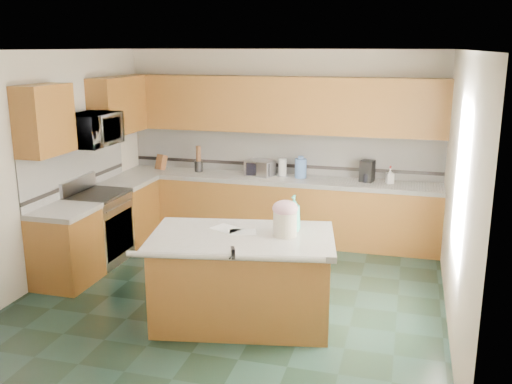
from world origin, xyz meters
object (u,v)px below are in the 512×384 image
(island_base, at_px, (242,281))
(toaster_oven, at_px, (260,168))
(island_top, at_px, (242,238))
(soap_bottle_island, at_px, (294,213))
(knife_block, at_px, (161,162))
(coffee_maker, at_px, (367,171))
(treat_jar, at_px, (285,224))

(island_base, height_order, toaster_oven, toaster_oven)
(toaster_oven, bearing_deg, island_top, -62.57)
(soap_bottle_island, height_order, knife_block, soap_bottle_island)
(coffee_maker, bearing_deg, knife_block, -166.85)
(soap_bottle_island, bearing_deg, knife_block, 141.13)
(island_base, height_order, coffee_maker, coffee_maker)
(soap_bottle_island, height_order, toaster_oven, soap_bottle_island)
(island_top, bearing_deg, soap_bottle_island, 19.80)
(treat_jar, distance_m, coffee_maker, 2.65)
(island_top, bearing_deg, island_base, 0.00)
(soap_bottle_island, relative_size, toaster_oven, 0.96)
(island_base, height_order, treat_jar, treat_jar)
(coffee_maker, bearing_deg, island_top, -97.90)
(treat_jar, bearing_deg, toaster_oven, 111.54)
(soap_bottle_island, xyz_separation_m, knife_block, (-2.54, 2.38, -0.07))
(island_base, relative_size, soap_bottle_island, 4.64)
(soap_bottle_island, xyz_separation_m, toaster_oven, (-0.99, 2.38, -0.07))
(toaster_oven, bearing_deg, soap_bottle_island, -51.20)
(knife_block, distance_m, toaster_oven, 1.55)
(knife_block, xyz_separation_m, toaster_oven, (1.55, 0.00, -0.00))
(island_base, relative_size, island_top, 0.94)
(coffee_maker, bearing_deg, treat_jar, -90.25)
(island_base, height_order, soap_bottle_island, soap_bottle_island)
(island_top, bearing_deg, knife_block, 117.45)
(island_top, distance_m, coffee_maker, 2.87)
(island_top, bearing_deg, toaster_oven, 90.61)
(knife_block, xyz_separation_m, coffee_maker, (3.07, 0.03, 0.03))
(island_base, distance_m, soap_bottle_island, 0.86)
(island_base, distance_m, island_top, 0.46)
(knife_block, relative_size, coffee_maker, 0.77)
(soap_bottle_island, distance_m, coffee_maker, 2.47)
(island_top, height_order, toaster_oven, toaster_oven)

